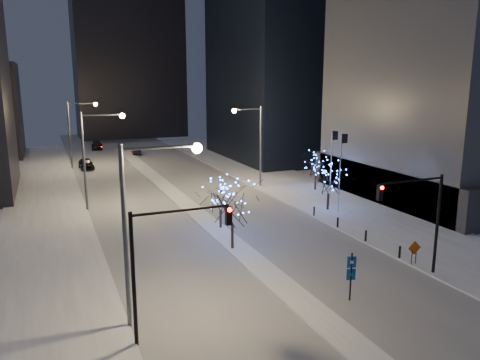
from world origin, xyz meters
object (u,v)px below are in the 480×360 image
street_lamp_w_near (144,209)px  car_mid (136,151)px  street_lamp_w_mid (94,147)px  car_far (97,146)px  holiday_tree_median_near (232,204)px  wayfinding_sign (351,272)px  construction_sign (414,250)px  traffic_signal_east (421,210)px  holiday_tree_plaza_far (316,164)px  street_lamp_east (254,136)px  street_lamp_w_far (76,125)px  holiday_tree_median_far (220,196)px  traffic_signal_west (164,252)px  holiday_tree_plaza_near (329,180)px  car_near (86,164)px

street_lamp_w_near → car_mid: street_lamp_w_near is taller
street_lamp_w_mid → car_mid: bearing=73.4°
car_far → holiday_tree_median_near: (3.75, -60.86, 3.04)m
car_mid → wayfinding_sign: bearing=97.1°
construction_sign → car_mid: bearing=103.5°
traffic_signal_east → car_far: bearing=100.6°
holiday_tree_plaza_far → street_lamp_east: bearing=143.8°
car_far → holiday_tree_plaza_far: size_ratio=1.01×
street_lamp_w_far → car_far: (4.68, 19.58, -5.78)m
holiday_tree_median_near → holiday_tree_median_far: 5.46m
street_lamp_w_far → traffic_signal_west: (0.50, -52.00, -1.74)m
street_lamp_w_mid → car_far: 45.19m
wayfinding_sign → holiday_tree_median_far: bearing=115.1°
street_lamp_east → traffic_signal_east: size_ratio=1.43×
holiday_tree_plaza_near → car_far: bearing=107.4°
traffic_signal_west → car_mid: (9.94, 62.06, -4.08)m
car_mid → car_far: bearing=-53.0°
street_lamp_w_mid → construction_sign: 31.47m
traffic_signal_west → holiday_tree_plaza_near: 27.44m
street_lamp_w_near → construction_sign: bearing=2.0°
holiday_tree_median_far → holiday_tree_plaza_near: holiday_tree_plaza_near is taller
holiday_tree_median_near → street_lamp_east: bearing=61.2°
holiday_tree_median_near → holiday_tree_plaza_near: holiday_tree_median_near is taller
street_lamp_w_mid → street_lamp_w_far: 25.00m
street_lamp_east → holiday_tree_median_near: 22.16m
car_near → traffic_signal_east: bearing=-75.0°
traffic_signal_east → holiday_tree_plaza_far: bearing=73.5°
car_near → wayfinding_sign: wayfinding_sign is taller
street_lamp_east → holiday_tree_median_far: street_lamp_east is taller
car_mid → car_near: bearing=55.1°
holiday_tree_plaza_near → traffic_signal_east: bearing=-102.9°
traffic_signal_east → car_far: traffic_signal_east is taller
street_lamp_w_near → holiday_tree_median_far: 17.26m
street_lamp_w_mid → car_far: (4.68, 44.58, -5.78)m
holiday_tree_median_far → holiday_tree_plaza_near: 12.28m
car_far → holiday_tree_median_near: 61.05m
traffic_signal_west → traffic_signal_east: same height
street_lamp_w_mid → wayfinding_sign: bearing=-66.5°
street_lamp_w_near → traffic_signal_east: size_ratio=1.43×
street_lamp_w_mid → holiday_tree_plaza_far: bearing=-3.4°
traffic_signal_east → holiday_tree_median_far: (-8.44, 15.05, -1.68)m
car_near → holiday_tree_median_near: holiday_tree_median_near is taller
construction_sign → car_near: bearing=115.8°
street_lamp_east → holiday_tree_plaza_near: 13.23m
car_mid → holiday_tree_median_near: (-2.00, -51.33, 3.08)m
traffic_signal_east → car_mid: 61.65m
car_mid → holiday_tree_median_near: size_ratio=0.74×
holiday_tree_median_near → traffic_signal_east: bearing=-45.9°
street_lamp_east → street_lamp_w_mid: bearing=-171.0°
street_lamp_w_near → street_lamp_w_mid: 25.00m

